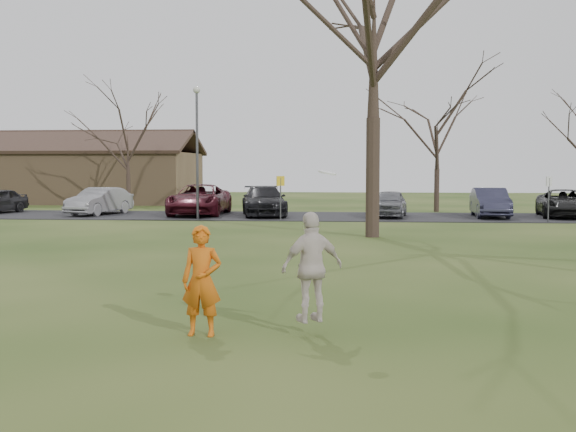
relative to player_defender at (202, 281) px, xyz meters
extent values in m
plane|color=#1E380F|center=(0.92, -0.24, -0.81)|extent=(120.00, 120.00, 0.00)
cube|color=black|center=(0.92, 24.76, -0.79)|extent=(62.00, 6.50, 0.04)
imported|color=#C85910|center=(0.00, 0.00, 0.00)|extent=(0.60, 0.40, 1.62)
imported|color=gray|center=(-10.82, 24.78, -0.07)|extent=(2.44, 4.48, 1.40)
imported|color=#4A111C|center=(-5.61, 25.00, 0.02)|extent=(2.72, 5.71, 1.57)
imported|color=black|center=(-2.24, 24.75, -0.02)|extent=(3.03, 5.46, 1.50)
imported|color=slate|center=(4.03, 24.44, -0.10)|extent=(2.11, 4.12, 1.34)
imported|color=#2C2D43|center=(8.96, 24.72, -0.05)|extent=(1.73, 4.42, 1.43)
imported|color=black|center=(12.57, 25.03, -0.09)|extent=(2.98, 5.18, 1.36)
imported|color=beige|center=(1.61, 0.13, 0.20)|extent=(1.02, 0.79, 1.61)
cylinder|color=white|center=(1.82, 0.15, 1.58)|extent=(0.27, 0.27, 0.10)
cube|color=#8C6D4C|center=(-19.08, 37.76, 0.94)|extent=(20.00, 8.00, 3.50)
cube|color=#33231C|center=(-19.08, 35.71, 3.44)|extent=(20.60, 4.40, 1.78)
cube|color=#33231C|center=(-19.08, 39.81, 3.44)|extent=(20.60, 4.40, 1.78)
cube|color=#38281E|center=(-19.08, 37.76, 4.14)|extent=(20.60, 0.45, 0.20)
cylinder|color=#47474C|center=(-5.08, 22.26, 2.19)|extent=(0.12, 0.12, 6.00)
sphere|color=beige|center=(-5.08, 22.26, 5.29)|extent=(0.34, 0.34, 0.34)
cylinder|color=#47474C|center=(-1.08, 21.76, 0.19)|extent=(0.06, 0.06, 2.00)
cube|color=yellow|center=(-1.08, 21.76, 1.04)|extent=(0.35, 0.35, 0.45)
cylinder|color=#47474C|center=(10.92, 21.76, 0.19)|extent=(0.06, 0.06, 2.00)
cube|color=silver|center=(10.92, 21.76, 1.04)|extent=(0.35, 0.35, 0.45)
camera|label=1|loc=(2.16, -9.80, 1.64)|focal=43.02mm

